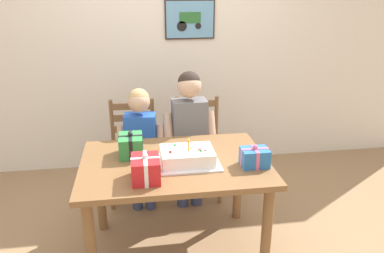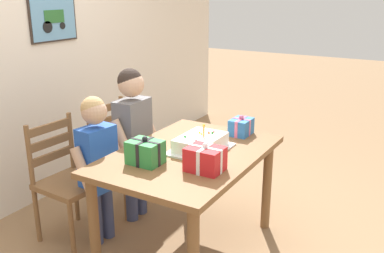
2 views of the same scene
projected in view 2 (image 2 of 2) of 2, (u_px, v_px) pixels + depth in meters
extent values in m
plane|color=#997551|center=(189.00, 248.00, 3.16)|extent=(20.00, 20.00, 0.00)
cube|color=silver|center=(21.00, 55.00, 3.53)|extent=(6.40, 0.08, 2.60)
cube|color=#332823|center=(53.00, 19.00, 3.69)|extent=(0.51, 0.02, 0.39)
cube|color=#669EC6|center=(54.00, 19.00, 3.69)|extent=(0.48, 0.01, 0.36)
cube|color=#28662D|center=(54.00, 16.00, 3.68)|extent=(0.22, 0.01, 0.11)
cylinder|color=black|center=(48.00, 27.00, 3.64)|extent=(0.10, 0.01, 0.10)
cylinder|color=black|center=(62.00, 26.00, 3.77)|extent=(0.06, 0.01, 0.06)
cube|color=brown|center=(189.00, 155.00, 2.93)|extent=(1.30, 0.90, 0.04)
cylinder|color=brown|center=(267.00, 186.00, 3.34)|extent=(0.07, 0.07, 0.72)
cylinder|color=brown|center=(94.00, 228.00, 2.75)|extent=(0.07, 0.07, 0.72)
cylinder|color=brown|center=(186.00, 167.00, 3.69)|extent=(0.07, 0.07, 0.72)
cube|color=silver|center=(201.00, 149.00, 2.97)|extent=(0.44, 0.34, 0.01)
cube|color=white|center=(201.00, 142.00, 2.95)|extent=(0.36, 0.26, 0.09)
cylinder|color=orange|center=(204.00, 132.00, 2.92)|extent=(0.01, 0.01, 0.07)
sphere|color=yellow|center=(204.00, 125.00, 2.91)|extent=(0.02, 0.02, 0.02)
sphere|color=yellow|center=(200.00, 133.00, 2.99)|extent=(0.01, 0.01, 0.01)
sphere|color=red|center=(214.00, 132.00, 3.01)|extent=(0.01, 0.01, 0.01)
sphere|color=green|center=(185.00, 137.00, 2.91)|extent=(0.02, 0.02, 0.02)
sphere|color=green|center=(212.00, 133.00, 2.99)|extent=(0.02, 0.02, 0.02)
sphere|color=purple|center=(208.00, 132.00, 3.00)|extent=(0.01, 0.01, 0.01)
sphere|color=orange|center=(209.00, 133.00, 2.99)|extent=(0.01, 0.01, 0.01)
sphere|color=red|center=(196.00, 141.00, 2.82)|extent=(0.02, 0.02, 0.02)
sphere|color=yellow|center=(202.00, 134.00, 2.96)|extent=(0.01, 0.01, 0.01)
cube|color=#286BB7|center=(241.00, 127.00, 3.27)|extent=(0.18, 0.14, 0.12)
cube|color=#DB668E|center=(241.00, 127.00, 3.27)|extent=(0.19, 0.02, 0.13)
cube|color=#DB668E|center=(241.00, 127.00, 3.27)|extent=(0.02, 0.15, 0.13)
sphere|color=#DB668E|center=(241.00, 117.00, 3.24)|extent=(0.04, 0.04, 0.04)
cube|color=red|center=(205.00, 159.00, 2.62)|extent=(0.18, 0.22, 0.15)
cube|color=white|center=(205.00, 159.00, 2.62)|extent=(0.18, 0.02, 0.16)
cube|color=white|center=(205.00, 159.00, 2.62)|extent=(0.02, 0.23, 0.16)
sphere|color=white|center=(205.00, 145.00, 2.59)|extent=(0.04, 0.04, 0.04)
cube|color=#2D8E42|center=(145.00, 152.00, 2.72)|extent=(0.17, 0.21, 0.15)
cube|color=black|center=(145.00, 152.00, 2.72)|extent=(0.17, 0.02, 0.16)
cube|color=black|center=(145.00, 152.00, 2.72)|extent=(0.02, 0.22, 0.16)
sphere|color=black|center=(145.00, 139.00, 2.70)|extent=(0.04, 0.04, 0.04)
cube|color=brown|center=(72.00, 184.00, 3.17)|extent=(0.44, 0.44, 0.04)
cylinder|color=brown|center=(110.00, 209.00, 3.29)|extent=(0.04, 0.04, 0.43)
cylinder|color=brown|center=(72.00, 231.00, 2.99)|extent=(0.04, 0.04, 0.43)
cylinder|color=brown|center=(76.00, 196.00, 3.49)|extent=(0.04, 0.04, 0.43)
cylinder|color=brown|center=(37.00, 216.00, 3.19)|extent=(0.04, 0.04, 0.43)
cylinder|color=brown|center=(71.00, 141.00, 3.34)|extent=(0.04, 0.04, 0.45)
cylinder|color=brown|center=(29.00, 156.00, 3.04)|extent=(0.04, 0.04, 0.45)
cube|color=brown|center=(52.00, 156.00, 3.21)|extent=(0.36, 0.04, 0.06)
cube|color=brown|center=(51.00, 142.00, 3.18)|extent=(0.36, 0.04, 0.06)
cube|color=brown|center=(49.00, 128.00, 3.14)|extent=(0.36, 0.04, 0.06)
cube|color=brown|center=(124.00, 157.00, 3.67)|extent=(0.45, 0.45, 0.04)
cylinder|color=brown|center=(156.00, 180.00, 3.78)|extent=(0.04, 0.04, 0.43)
cylinder|color=brown|center=(126.00, 196.00, 3.49)|extent=(0.04, 0.04, 0.43)
cylinder|color=brown|center=(124.00, 170.00, 3.99)|extent=(0.04, 0.04, 0.43)
cylinder|color=brown|center=(94.00, 184.00, 3.69)|extent=(0.04, 0.04, 0.43)
cylinder|color=brown|center=(122.00, 121.00, 3.84)|extent=(0.04, 0.04, 0.45)
cylinder|color=brown|center=(90.00, 132.00, 3.55)|extent=(0.04, 0.04, 0.45)
cube|color=brown|center=(107.00, 133.00, 3.72)|extent=(0.36, 0.05, 0.06)
cube|color=brown|center=(106.00, 121.00, 3.68)|extent=(0.36, 0.05, 0.06)
cube|color=brown|center=(105.00, 108.00, 3.65)|extent=(0.36, 0.05, 0.06)
cylinder|color=#38426B|center=(140.00, 187.00, 3.60)|extent=(0.10, 0.10, 0.47)
cylinder|color=#38426B|center=(131.00, 193.00, 3.49)|extent=(0.10, 0.10, 0.47)
cube|color=slate|center=(133.00, 132.00, 3.39)|extent=(0.30, 0.19, 0.54)
cylinder|color=tan|center=(150.00, 129.00, 3.54)|extent=(0.09, 0.23, 0.36)
cylinder|color=tan|center=(123.00, 142.00, 3.22)|extent=(0.09, 0.23, 0.36)
sphere|color=tan|center=(131.00, 84.00, 3.27)|extent=(0.20, 0.20, 0.20)
sphere|color=#2D231E|center=(130.00, 81.00, 3.27)|extent=(0.19, 0.19, 0.19)
cylinder|color=#38426B|center=(108.00, 212.00, 3.25)|extent=(0.09, 0.09, 0.42)
cylinder|color=#38426B|center=(96.00, 218.00, 3.16)|extent=(0.09, 0.09, 0.42)
cube|color=blue|center=(98.00, 159.00, 3.07)|extent=(0.28, 0.19, 0.48)
cylinder|color=tan|center=(118.00, 155.00, 3.18)|extent=(0.09, 0.21, 0.32)
cylinder|color=tan|center=(83.00, 169.00, 2.93)|extent=(0.09, 0.21, 0.32)
sphere|color=tan|center=(94.00, 112.00, 2.96)|extent=(0.18, 0.18, 0.18)
sphere|color=tan|center=(93.00, 108.00, 2.96)|extent=(0.17, 0.17, 0.17)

